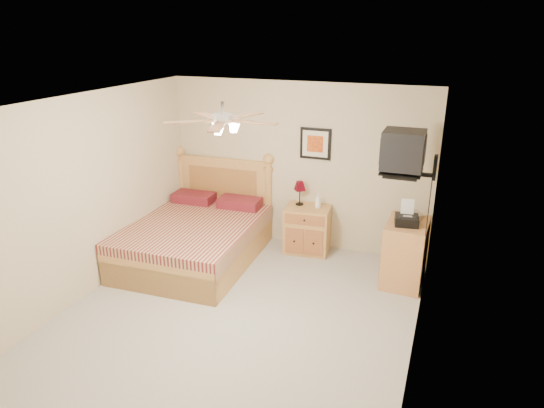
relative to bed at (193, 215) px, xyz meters
The scene contains 17 objects.
floor 1.78m from the bed, 43.28° to the right, with size 4.50×4.50×0.00m, color #A7A197.
ceiling 2.43m from the bed, 43.28° to the right, with size 4.00×4.50×0.04m, color white.
wall_back 1.73m from the bed, 43.53° to the left, with size 4.00×0.04×2.50m, color beige.
wall_front 3.62m from the bed, 70.56° to the right, with size 4.00×0.04×2.50m, color beige.
wall_left 1.49m from the bed, 125.89° to the right, with size 0.04×4.50×2.50m, color beige.
wall_right 3.42m from the bed, 19.35° to the right, with size 0.04×4.50×2.50m, color beige.
bed is the anchor object (origin of this frame).
nightstand 1.73m from the bed, 31.58° to the left, with size 0.65×0.49×0.71m, color #C28842.
table_lamp 1.61m from the bed, 36.49° to the left, with size 0.20×0.20×0.37m, color #540310, non-canonical shape.
lotion_bottle 1.83m from the bed, 29.91° to the left, with size 0.08×0.08×0.22m, color white.
framed_picture 2.05m from the bed, 37.25° to the left, with size 0.46×0.04×0.46m, color black.
dresser 2.96m from the bed, ahead, with size 0.51×0.73×0.86m, color #C4783F.
fax_machine 2.94m from the bed, ahead, with size 0.29×0.31×0.31m, color black, non-canonical shape.
magazine_lower 2.94m from the bed, 12.41° to the left, with size 0.21×0.28×0.03m, color beige.
magazine_upper 2.95m from the bed, 12.46° to the left, with size 0.19×0.26×0.02m, color gray.
wall_tv 3.15m from the bed, ahead, with size 0.56×0.46×0.58m, color black, non-canonical shape.
ceiling_fan 2.43m from the bed, 47.98° to the right, with size 1.14×1.14×0.28m, color silver, non-canonical shape.
Camera 1 is at (2.14, -4.46, 3.23)m, focal length 32.00 mm.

